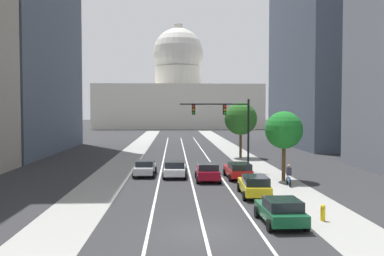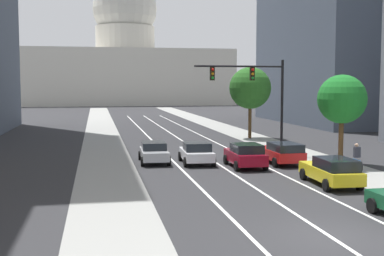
# 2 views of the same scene
# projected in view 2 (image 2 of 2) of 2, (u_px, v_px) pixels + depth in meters

# --- Properties ---
(ground_plane) EXTENTS (400.00, 400.00, 0.00)m
(ground_plane) POSITION_uv_depth(u_px,v_px,m) (168.00, 132.00, 57.03)
(ground_plane) COLOR #2B2B2D
(sidewalk_left) EXTENTS (3.64, 130.00, 0.01)m
(sidewalk_left) POSITION_uv_depth(u_px,v_px,m) (103.00, 138.00, 50.77)
(sidewalk_left) COLOR gray
(sidewalk_left) RESTS_ON ground
(sidewalk_right) EXTENTS (3.64, 130.00, 0.01)m
(sidewalk_right) POSITION_uv_depth(u_px,v_px,m) (244.00, 135.00, 53.49)
(sidewalk_right) COLOR gray
(sidewalk_right) RESTS_ON ground
(lane_stripe_left) EXTENTS (0.16, 90.00, 0.01)m
(lane_stripe_left) POSITION_uv_depth(u_px,v_px,m) (161.00, 149.00, 41.83)
(lane_stripe_left) COLOR white
(lane_stripe_left) RESTS_ON ground
(lane_stripe_center) EXTENTS (0.16, 90.00, 0.01)m
(lane_stripe_center) POSITION_uv_depth(u_px,v_px,m) (194.00, 148.00, 42.34)
(lane_stripe_center) COLOR white
(lane_stripe_center) RESTS_ON ground
(lane_stripe_right) EXTENTS (0.16, 90.00, 0.01)m
(lane_stripe_right) POSITION_uv_depth(u_px,v_px,m) (226.00, 147.00, 42.85)
(lane_stripe_right) COLOR white
(lane_stripe_right) RESTS_ON ground
(capitol_building) EXTENTS (53.84, 26.08, 34.77)m
(capitol_building) POSITION_uv_depth(u_px,v_px,m) (126.00, 63.00, 135.28)
(capitol_building) COLOR beige
(capitol_building) RESTS_ON ground
(car_silver) EXTENTS (2.02, 4.14, 1.41)m
(car_silver) POSITION_uv_depth(u_px,v_px,m) (154.00, 152.00, 34.46)
(car_silver) COLOR #B2B5BA
(car_silver) RESTS_ON ground
(car_red) EXTENTS (2.18, 4.63, 1.47)m
(car_red) POSITION_uv_depth(u_px,v_px,m) (281.00, 152.00, 33.98)
(car_red) COLOR red
(car_red) RESTS_ON ground
(car_yellow) EXTENTS (2.10, 4.70, 1.51)m
(car_yellow) POSITION_uv_depth(u_px,v_px,m) (332.00, 171.00, 26.65)
(car_yellow) COLOR yellow
(car_yellow) RESTS_ON ground
(car_crimson) EXTENTS (2.09, 4.10, 1.55)m
(car_crimson) POSITION_uv_depth(u_px,v_px,m) (245.00, 155.00, 32.47)
(car_crimson) COLOR maroon
(car_crimson) RESTS_ON ground
(car_white) EXTENTS (2.19, 4.13, 1.46)m
(car_white) POSITION_uv_depth(u_px,v_px,m) (197.00, 153.00, 34.03)
(car_white) COLOR silver
(car_white) RESTS_ON ground
(traffic_signal_mast) EXTENTS (6.83, 0.39, 7.11)m
(traffic_signal_mast) POSITION_uv_depth(u_px,v_px,m) (256.00, 88.00, 37.81)
(traffic_signal_mast) COLOR black
(traffic_signal_mast) RESTS_ON ground
(cyclist) EXTENTS (0.38, 1.70, 1.72)m
(cyclist) POSITION_uv_depth(u_px,v_px,m) (357.00, 157.00, 31.04)
(cyclist) COLOR black
(cyclist) RESTS_ON ground
(street_tree_far_right) EXTENTS (4.10, 4.10, 7.00)m
(street_tree_far_right) POSITION_uv_depth(u_px,v_px,m) (250.00, 88.00, 49.88)
(street_tree_far_right) COLOR #51381E
(street_tree_far_right) RESTS_ON ground
(street_tree_near_right) EXTENTS (3.21, 3.21, 5.94)m
(street_tree_near_right) POSITION_uv_depth(u_px,v_px,m) (342.00, 99.00, 33.35)
(street_tree_near_right) COLOR #51381E
(street_tree_near_right) RESTS_ON ground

